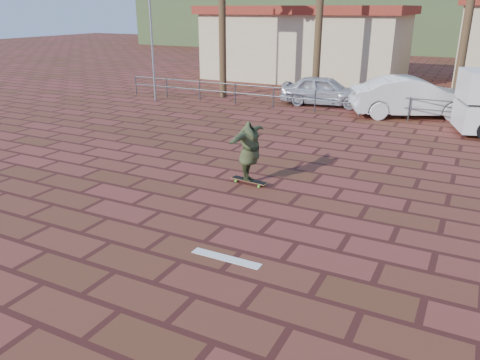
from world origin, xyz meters
name	(u,v)px	position (x,y,z in m)	size (l,w,h in m)	color
ground	(224,226)	(0.00, 0.00, 0.00)	(120.00, 120.00, 0.00)	maroon
paint_stripe	(226,258)	(0.70, -1.20, 0.00)	(1.40, 0.22, 0.01)	white
guardrail	(360,101)	(0.00, 12.00, 0.68)	(24.06, 0.06, 1.00)	#47494F
flagpole	(152,2)	(-9.87, 11.00, 4.64)	(1.30, 0.10, 8.00)	gray
building_west	(307,42)	(-6.00, 22.00, 2.28)	(12.60, 7.60, 4.50)	beige
hill_front	(446,21)	(0.00, 50.00, 3.00)	(70.00, 18.00, 6.00)	#384C28
hill_back	(280,10)	(-22.00, 56.00, 4.00)	(35.00, 14.00, 8.00)	#384C28
longboard	(249,181)	(-0.65, 2.55, 0.08)	(1.07, 0.35, 0.10)	olive
skateboarder	(249,151)	(-0.65, 2.55, 0.90)	(1.95, 0.53, 1.59)	#384022
car_silver	(324,90)	(-2.15, 13.76, 0.69)	(1.63, 4.06, 1.38)	#B0B2B8
car_white	(412,97)	(1.94, 13.00, 0.84)	(1.77, 5.07, 1.67)	silver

